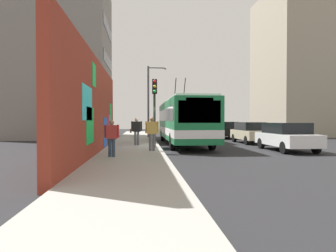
% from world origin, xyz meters
% --- Properties ---
extents(ground_plane, '(80.00, 80.00, 0.00)m').
position_xyz_m(ground_plane, '(0.00, 0.00, 0.00)').
color(ground_plane, '#232326').
extents(sidewalk_slab, '(48.00, 3.20, 0.15)m').
position_xyz_m(sidewalk_slab, '(0.00, 1.60, 0.07)').
color(sidewalk_slab, '#9E9B93').
rests_on(sidewalk_slab, ground_plane).
extents(graffiti_wall, '(14.84, 0.32, 4.66)m').
position_xyz_m(graffiti_wall, '(-3.57, 3.35, 2.32)').
color(graffiti_wall, maroon).
rests_on(graffiti_wall, ground_plane).
extents(building_far_left, '(8.23, 9.58, 15.07)m').
position_xyz_m(building_far_left, '(11.58, 9.20, 7.54)').
color(building_far_left, gray).
rests_on(building_far_left, ground_plane).
extents(building_far_right, '(9.54, 8.33, 16.12)m').
position_xyz_m(building_far_right, '(13.93, -17.00, 8.06)').
color(building_far_right, '#9E937F').
rests_on(building_far_right, ground_plane).
extents(city_bus, '(11.87, 2.60, 4.87)m').
position_xyz_m(city_bus, '(2.50, -1.80, 1.73)').
color(city_bus, '#19723F').
rests_on(city_bus, ground_plane).
extents(parked_car_white, '(4.36, 1.94, 1.58)m').
position_xyz_m(parked_car_white, '(-2.17, -7.00, 0.83)').
color(parked_car_white, white).
rests_on(parked_car_white, ground_plane).
extents(parked_car_champagne, '(4.24, 1.75, 1.58)m').
position_xyz_m(parked_car_champagne, '(3.32, -7.00, 0.83)').
color(parked_car_champagne, '#C6B793').
rests_on(parked_car_champagne, ground_plane).
extents(parked_car_black, '(4.63, 1.92, 1.58)m').
position_xyz_m(parked_car_black, '(9.54, -7.00, 0.84)').
color(parked_car_black, black).
rests_on(parked_car_black, ground_plane).
extents(parked_car_red, '(4.10, 1.92, 1.58)m').
position_xyz_m(parked_car_red, '(14.91, -7.00, 0.83)').
color(parked_car_red, '#B21E19').
rests_on(parked_car_red, ground_plane).
extents(pedestrian_midblock, '(0.23, 0.76, 1.73)m').
position_xyz_m(pedestrian_midblock, '(0.59, 1.42, 1.17)').
color(pedestrian_midblock, '#595960').
rests_on(pedestrian_midblock, sidewalk_slab).
extents(pedestrian_near_wall, '(0.22, 0.64, 1.57)m').
position_xyz_m(pedestrian_near_wall, '(-5.18, 2.39, 1.06)').
color(pedestrian_near_wall, '#2D3F59').
rests_on(pedestrian_near_wall, sidewalk_slab).
extents(pedestrian_at_curb, '(0.23, 0.69, 1.73)m').
position_xyz_m(pedestrian_at_curb, '(-2.91, 0.58, 1.18)').
color(pedestrian_at_curb, '#595960').
rests_on(pedestrian_at_curb, sidewalk_slab).
extents(traffic_light, '(0.49, 0.28, 3.98)m').
position_xyz_m(traffic_light, '(-0.85, 0.35, 2.84)').
color(traffic_light, '#2D382D').
rests_on(traffic_light, sidewalk_slab).
extents(street_lamp, '(0.44, 1.85, 6.66)m').
position_xyz_m(street_lamp, '(9.69, 0.24, 3.98)').
color(street_lamp, '#4C4C51').
rests_on(street_lamp, sidewalk_slab).
extents(curbside_puddle, '(2.00, 2.00, 0.00)m').
position_xyz_m(curbside_puddle, '(-0.48, -0.60, 0.00)').
color(curbside_puddle, black).
rests_on(curbside_puddle, ground_plane).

